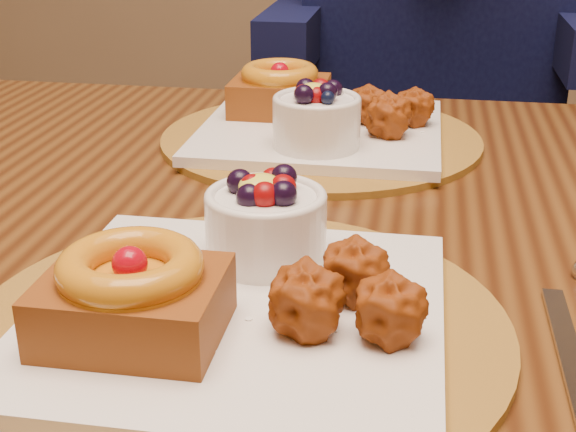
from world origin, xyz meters
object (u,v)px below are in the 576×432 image
object	(u,v)px
place_setting_near	(234,294)
chair_far	(380,198)
place_setting_far	(318,121)
dining_table	(290,284)

from	to	relation	value
place_setting_near	chair_far	bearing A→B (deg)	86.15
place_setting_near	place_setting_far	xyz separation A→B (m)	(-0.00, 0.43, 0.00)
dining_table	chair_far	distance (m)	0.67
place_setting_near	chair_far	distance (m)	0.90
dining_table	place_setting_far	xyz separation A→B (m)	(-0.00, 0.21, 0.10)
dining_table	place_setting_far	world-z (taller)	place_setting_far
dining_table	place_setting_far	distance (m)	0.24
place_setting_near	place_setting_far	distance (m)	0.43
dining_table	place_setting_near	distance (m)	0.24
place_setting_near	chair_far	world-z (taller)	chair_far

